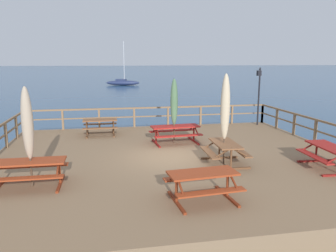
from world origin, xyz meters
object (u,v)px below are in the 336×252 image
patio_umbrella_short_back (27,124)px  picnic_table_mid_centre (203,180)px  patio_umbrella_short_mid (174,102)px  patio_umbrella_tall_back_left (225,107)px  lamp_post_hooked (259,88)px  picnic_table_mid_right (28,168)px  picnic_table_back_right (225,149)px  picnic_table_front_left (330,152)px  picnic_table_front_right (175,130)px  picnic_table_mid_left (100,124)px  sailboat_distant (123,82)px

patio_umbrella_short_back → picnic_table_mid_centre: bearing=-22.3°
patio_umbrella_short_mid → patio_umbrella_tall_back_left: patio_umbrella_tall_back_left is taller
picnic_table_mid_centre → lamp_post_hooked: 11.16m
picnic_table_mid_right → lamp_post_hooked: (10.58, 7.46, 1.55)m
picnic_table_back_right → patio_umbrella_short_mid: patio_umbrella_short_mid is taller
lamp_post_hooked → patio_umbrella_short_back: bearing=-144.7°
picnic_table_mid_right → picnic_table_mid_centre: size_ratio=1.10×
picnic_table_mid_centre → picnic_table_front_left: bearing=19.5°
picnic_table_front_left → patio_umbrella_tall_back_left: patio_umbrella_tall_back_left is taller
picnic_table_front_right → patio_umbrella_short_back: 6.81m
picnic_table_front_left → lamp_post_hooked: lamp_post_hooked is taller
picnic_table_mid_right → picnic_table_back_right: (6.30, 1.01, -0.01)m
picnic_table_mid_left → lamp_post_hooked: size_ratio=0.52×
sailboat_distant → picnic_table_mid_right: bearing=-95.9°
picnic_table_front_left → picnic_table_mid_centre: size_ratio=1.02×
picnic_table_front_left → sailboat_distant: size_ratio=0.25×
picnic_table_mid_right → patio_umbrella_tall_back_left: (6.26, 1.02, 1.44)m
sailboat_distant → lamp_post_hooked: bearing=-83.0°
picnic_table_mid_centre → patio_umbrella_tall_back_left: size_ratio=0.60×
picnic_table_front_right → patio_umbrella_short_mid: patio_umbrella_short_mid is taller
patio_umbrella_tall_back_left → sailboat_distant: sailboat_distant is taller
picnic_table_front_right → sailboat_distant: (0.06, 46.57, -0.83)m
picnic_table_front_right → picnic_table_mid_centre: 6.19m
picnic_table_back_right → picnic_table_front_right: bearing=108.4°
picnic_table_mid_right → patio_umbrella_short_back: (0.07, 0.02, 1.28)m
picnic_table_mid_left → sailboat_distant: (3.34, 44.30, -0.81)m
picnic_table_front_right → picnic_table_mid_centre: (-0.56, -6.17, -0.01)m
picnic_table_mid_right → picnic_table_front_left: size_ratio=1.07×
picnic_table_front_right → lamp_post_hooked: lamp_post_hooked is taller
lamp_post_hooked → patio_umbrella_tall_back_left: bearing=-123.8°
patio_umbrella_tall_back_left → lamp_post_hooked: lamp_post_hooked is taller
picnic_table_front_left → picnic_table_mid_centre: 5.24m
picnic_table_mid_right → patio_umbrella_tall_back_left: patio_umbrella_tall_back_left is taller
picnic_table_mid_centre → patio_umbrella_short_back: 5.10m
picnic_table_back_right → picnic_table_mid_centre: same height
patio_umbrella_short_mid → picnic_table_front_right: bearing=-51.8°
picnic_table_back_right → patio_umbrella_short_back: size_ratio=0.59×
picnic_table_mid_right → patio_umbrella_short_back: size_ratio=0.72×
picnic_table_back_right → picnic_table_mid_centre: (-1.66, -2.86, 0.00)m
picnic_table_back_right → lamp_post_hooked: 7.90m
lamp_post_hooked → picnic_table_front_left: bearing=-97.5°
picnic_table_mid_left → picnic_table_mid_centre: (2.71, -8.43, 0.01)m
sailboat_distant → patio_umbrella_short_back: bearing=-95.8°
picnic_table_back_right → picnic_table_front_left: same height
picnic_table_front_left → lamp_post_hooked: size_ratio=0.60×
picnic_table_mid_right → picnic_table_front_right: same height
patio_umbrella_tall_back_left → lamp_post_hooked: bearing=56.2°
picnic_table_front_left → patio_umbrella_tall_back_left: bearing=161.3°
picnic_table_mid_right → lamp_post_hooked: bearing=35.2°
picnic_table_mid_centre → patio_umbrella_tall_back_left: 3.61m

